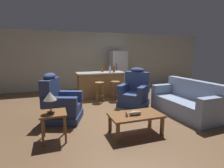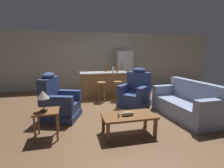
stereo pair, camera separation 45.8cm
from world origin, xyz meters
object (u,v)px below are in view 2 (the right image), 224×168
(recliner_near_lamp, at_px, (58,103))
(bottle_short_amber, at_px, (113,70))
(bottle_tall_green, at_px, (117,69))
(table_lamp, at_px, (43,96))
(refrigerator, at_px, (123,70))
(fish_figurine, at_px, (126,114))
(bar_stool_right, at_px, (118,87))
(bar_stool_left, at_px, (101,88))
(bottle_wine_dark, at_px, (106,69))
(coffee_table, at_px, (129,117))
(couch, at_px, (187,104))
(recliner_near_island, at_px, (136,93))
(end_table, at_px, (47,115))
(kitchen_island, at_px, (104,84))

(recliner_near_lamp, bearing_deg, bottle_short_amber, 62.43)
(bottle_tall_green, bearing_deg, table_lamp, -128.58)
(table_lamp, bearing_deg, refrigerator, 55.01)
(fish_figurine, bearing_deg, bar_stool_right, 78.14)
(table_lamp, xyz_separation_m, bar_stool_left, (1.57, 2.36, -0.40))
(fish_figurine, height_order, refrigerator, refrigerator)
(refrigerator, xyz_separation_m, bottle_wine_dark, (-1.05, -1.13, 0.18))
(fish_figurine, distance_m, table_lamp, 1.67)
(fish_figurine, relative_size, bottle_short_amber, 1.21)
(coffee_table, distance_m, fish_figurine, 0.13)
(couch, bearing_deg, bottle_tall_green, -66.70)
(recliner_near_lamp, bearing_deg, table_lamp, -81.26)
(recliner_near_island, relative_size, bar_stool_right, 1.76)
(coffee_table, distance_m, couch, 1.92)
(fish_figurine, relative_size, recliner_near_lamp, 0.28)
(table_lamp, height_order, bar_stool_left, table_lamp)
(end_table, distance_m, kitchen_island, 3.44)
(end_table, height_order, bottle_short_amber, bottle_short_amber)
(table_lamp, bearing_deg, end_table, 26.00)
(coffee_table, bearing_deg, bottle_tall_green, 78.95)
(recliner_near_lamp, relative_size, bottle_wine_dark, 4.18)
(fish_figurine, bearing_deg, end_table, 169.14)
(table_lamp, xyz_separation_m, bottle_tall_green, (2.27, 2.84, 0.20))
(coffee_table, xyz_separation_m, bottle_short_amber, (0.42, 3.00, 0.69))
(kitchen_island, xyz_separation_m, refrigerator, (1.15, 1.20, 0.40))
(couch, bearing_deg, end_table, 2.72)
(recliner_near_lamp, xyz_separation_m, recliner_near_island, (2.34, 0.58, 0.00))
(recliner_near_lamp, relative_size, recliner_near_island, 1.00)
(bottle_tall_green, bearing_deg, recliner_near_island, -77.72)
(table_lamp, height_order, kitchen_island, table_lamp)
(bottle_short_amber, bearing_deg, bar_stool_right, -80.94)
(couch, bearing_deg, recliner_near_island, -55.54)
(bar_stool_right, height_order, refrigerator, refrigerator)
(bar_stool_left, bearing_deg, bar_stool_right, 0.00)
(table_lamp, xyz_separation_m, bottle_short_amber, (2.08, 2.77, 0.19))
(recliner_near_lamp, bearing_deg, recliner_near_island, 33.68)
(fish_figurine, relative_size, recliner_near_island, 0.28)
(coffee_table, relative_size, bottle_short_amber, 3.93)
(kitchen_island, height_order, bottle_wine_dark, bottle_wine_dark)
(kitchen_island, height_order, bottle_short_amber, bottle_short_amber)
(bottle_short_amber, xyz_separation_m, bottle_wine_dark, (-0.21, 0.29, 0.00))
(fish_figurine, distance_m, refrigerator, 4.68)
(bottle_short_amber, bearing_deg, recliner_near_lamp, -137.30)
(recliner_near_lamp, distance_m, kitchen_island, 2.51)
(bar_stool_left, relative_size, refrigerator, 0.39)
(recliner_near_island, bearing_deg, table_lamp, -11.81)
(bottle_tall_green, bearing_deg, end_table, -128.28)
(coffee_table, relative_size, table_lamp, 2.68)
(bottle_wine_dark, bearing_deg, refrigerator, 46.98)
(bottle_short_amber, distance_m, bottle_wine_dark, 0.36)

